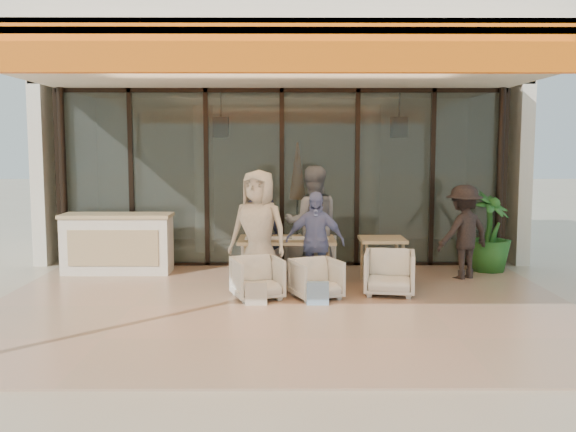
# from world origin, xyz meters

# --- Properties ---
(ground) EXTENTS (70.00, 70.00, 0.00)m
(ground) POSITION_xyz_m (0.00, 0.00, 0.00)
(ground) COLOR #C6B293
(ground) RESTS_ON ground
(terrace_floor) EXTENTS (8.00, 6.00, 0.01)m
(terrace_floor) POSITION_xyz_m (0.00, 0.00, 0.01)
(terrace_floor) COLOR tan
(terrace_floor) RESTS_ON ground
(terrace_structure) EXTENTS (8.00, 6.00, 3.40)m
(terrace_structure) POSITION_xyz_m (0.00, -0.26, 3.25)
(terrace_structure) COLOR silver
(terrace_structure) RESTS_ON ground
(glass_storefront) EXTENTS (8.08, 0.10, 3.20)m
(glass_storefront) POSITION_xyz_m (0.00, 3.00, 1.60)
(glass_storefront) COLOR #9EADA3
(glass_storefront) RESTS_ON ground
(interior_block) EXTENTS (9.05, 3.62, 3.52)m
(interior_block) POSITION_xyz_m (0.01, 5.31, 2.23)
(interior_block) COLOR silver
(interior_block) RESTS_ON ground
(host_counter) EXTENTS (1.85, 0.65, 1.04)m
(host_counter) POSITION_xyz_m (-2.80, 2.30, 0.53)
(host_counter) COLOR silver
(host_counter) RESTS_ON ground
(dining_table) EXTENTS (1.50, 0.90, 0.93)m
(dining_table) POSITION_xyz_m (0.07, 1.41, 0.69)
(dining_table) COLOR tan
(dining_table) RESTS_ON ground
(chair_far_left) EXTENTS (0.67, 0.63, 0.68)m
(chair_far_left) POSITION_xyz_m (-0.34, 2.35, 0.34)
(chair_far_left) COLOR white
(chair_far_left) RESTS_ON ground
(chair_far_right) EXTENTS (0.89, 0.87, 0.72)m
(chair_far_right) POSITION_xyz_m (0.50, 2.35, 0.36)
(chair_far_right) COLOR white
(chair_far_right) RESTS_ON ground
(chair_near_left) EXTENTS (0.82, 0.79, 0.68)m
(chair_near_left) POSITION_xyz_m (-0.34, 0.45, 0.34)
(chair_near_left) COLOR white
(chair_near_left) RESTS_ON ground
(chair_near_right) EXTENTS (0.80, 0.78, 0.64)m
(chair_near_right) POSITION_xyz_m (0.50, 0.45, 0.32)
(chair_near_right) COLOR white
(chair_near_right) RESTS_ON ground
(diner_navy) EXTENTS (0.63, 0.44, 1.66)m
(diner_navy) POSITION_xyz_m (-0.34, 1.85, 0.83)
(diner_navy) COLOR #191C38
(diner_navy) RESTS_ON ground
(diner_grey) EXTENTS (0.92, 0.72, 1.86)m
(diner_grey) POSITION_xyz_m (0.50, 1.85, 0.93)
(diner_grey) COLOR slate
(diner_grey) RESTS_ON ground
(diner_cream) EXTENTS (1.04, 0.86, 1.83)m
(diner_cream) POSITION_xyz_m (-0.34, 0.95, 0.92)
(diner_cream) COLOR beige
(diner_cream) RESTS_ON ground
(diner_periwinkle) EXTENTS (0.92, 0.45, 1.51)m
(diner_periwinkle) POSITION_xyz_m (0.50, 0.95, 0.76)
(diner_periwinkle) COLOR #7486C1
(diner_periwinkle) RESTS_ON ground
(tote_bag_cream) EXTENTS (0.30, 0.10, 0.34)m
(tote_bag_cream) POSITION_xyz_m (-0.34, 0.05, 0.17)
(tote_bag_cream) COLOR silver
(tote_bag_cream) RESTS_ON ground
(tote_bag_blue) EXTENTS (0.30, 0.10, 0.34)m
(tote_bag_blue) POSITION_xyz_m (0.50, 0.05, 0.17)
(tote_bag_blue) COLOR #99BFD8
(tote_bag_blue) RESTS_ON ground
(side_table) EXTENTS (0.70, 0.70, 0.74)m
(side_table) POSITION_xyz_m (1.58, 1.44, 0.64)
(side_table) COLOR tan
(side_table) RESTS_ON ground
(side_chair) EXTENTS (0.82, 0.78, 0.73)m
(side_chair) POSITION_xyz_m (1.58, 0.69, 0.37)
(side_chair) COLOR white
(side_chair) RESTS_ON ground
(standing_woman) EXTENTS (1.16, 0.99, 1.56)m
(standing_woman) POSITION_xyz_m (2.97, 1.84, 0.78)
(standing_woman) COLOR black
(standing_woman) RESTS_ON ground
(potted_palm) EXTENTS (1.10, 1.10, 1.40)m
(potted_palm) POSITION_xyz_m (3.58, 2.45, 0.70)
(potted_palm) COLOR #1E5919
(potted_palm) RESTS_ON ground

